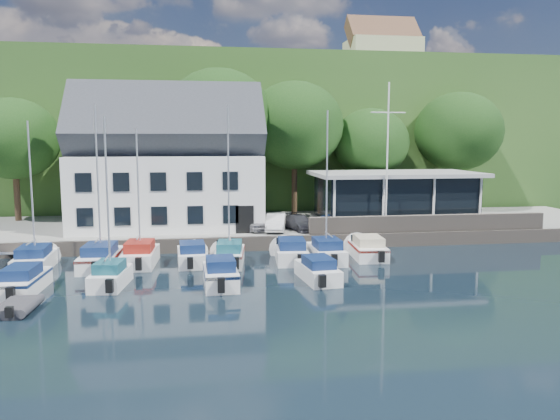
# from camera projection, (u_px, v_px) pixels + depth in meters

# --- Properties ---
(ground) EXTENTS (180.00, 180.00, 0.00)m
(ground) POSITION_uv_depth(u_px,v_px,m) (296.00, 294.00, 27.37)
(ground) COLOR black
(ground) RESTS_ON ground
(quay) EXTENTS (60.00, 13.00, 1.00)m
(quay) POSITION_uv_depth(u_px,v_px,m) (258.00, 228.00, 44.46)
(quay) COLOR gray
(quay) RESTS_ON ground
(quay_face) EXTENTS (60.00, 0.30, 1.00)m
(quay_face) POSITION_uv_depth(u_px,v_px,m) (268.00, 243.00, 38.09)
(quay_face) COLOR #6C6156
(quay_face) RESTS_ON ground
(hillside) EXTENTS (160.00, 75.00, 16.00)m
(hillside) POSITION_uv_depth(u_px,v_px,m) (227.00, 138.00, 87.15)
(hillside) COLOR #26491B
(hillside) RESTS_ON ground
(field_patch) EXTENTS (50.00, 30.00, 0.30)m
(field_patch) POSITION_uv_depth(u_px,v_px,m) (270.00, 91.00, 95.13)
(field_patch) COLOR #546231
(field_patch) RESTS_ON hillside
(farmhouse) EXTENTS (10.40, 7.00, 8.20)m
(farmhouse) POSITION_uv_depth(u_px,v_px,m) (382.00, 54.00, 79.04)
(farmhouse) COLOR #BFBA93
(farmhouse) RESTS_ON hillside
(harbor_building) EXTENTS (14.40, 8.20, 8.70)m
(harbor_building) POSITION_uv_depth(u_px,v_px,m) (168.00, 170.00, 41.83)
(harbor_building) COLOR white
(harbor_building) RESTS_ON quay
(club_pavilion) EXTENTS (13.20, 7.20, 4.10)m
(club_pavilion) POSITION_uv_depth(u_px,v_px,m) (394.00, 197.00, 44.29)
(club_pavilion) COLOR black
(club_pavilion) RESTS_ON quay
(seawall) EXTENTS (18.00, 0.50, 1.20)m
(seawall) POSITION_uv_depth(u_px,v_px,m) (429.00, 223.00, 40.11)
(seawall) COLOR #6C6156
(seawall) RESTS_ON quay
(gangway) EXTENTS (1.20, 6.00, 1.40)m
(gangway) POSITION_uv_depth(u_px,v_px,m) (8.00, 265.00, 33.76)
(gangway) COLOR silver
(gangway) RESTS_ON ground
(car_silver) EXTENTS (2.41, 3.88, 1.23)m
(car_silver) POSITION_uv_depth(u_px,v_px,m) (252.00, 222.00, 40.55)
(car_silver) COLOR #ADACB1
(car_silver) RESTS_ON quay
(car_white) EXTENTS (2.07, 4.03, 1.26)m
(car_white) POSITION_uv_depth(u_px,v_px,m) (276.00, 222.00, 40.25)
(car_white) COLOR silver
(car_white) RESTS_ON quay
(car_dgrey) EXTENTS (2.57, 4.14, 1.12)m
(car_dgrey) POSITION_uv_depth(u_px,v_px,m) (300.00, 222.00, 40.67)
(car_dgrey) COLOR #333338
(car_dgrey) RESTS_ON quay
(car_blue) EXTENTS (1.76, 3.61, 1.19)m
(car_blue) POSITION_uv_depth(u_px,v_px,m) (334.00, 221.00, 41.15)
(car_blue) COLOR #2C4989
(car_blue) RESTS_ON quay
(flagpole) EXTENTS (2.59, 0.20, 10.81)m
(flagpole) POSITION_uv_depth(u_px,v_px,m) (387.00, 157.00, 39.89)
(flagpole) COLOR white
(flagpole) RESTS_ON quay
(tree_0) EXTENTS (7.40, 7.40, 10.11)m
(tree_0) POSITION_uv_depth(u_px,v_px,m) (15.00, 160.00, 44.79)
(tree_0) COLOR black
(tree_0) RESTS_ON quay
(tree_1) EXTENTS (7.11, 7.11, 9.72)m
(tree_1) POSITION_uv_depth(u_px,v_px,m) (115.00, 161.00, 46.32)
(tree_1) COLOR black
(tree_1) RESTS_ON quay
(tree_2) EXTENTS (9.33, 9.33, 12.75)m
(tree_2) POSITION_uv_depth(u_px,v_px,m) (219.00, 143.00, 46.87)
(tree_2) COLOR black
(tree_2) RESTS_ON quay
(tree_3) EXTENTS (8.68, 8.68, 11.86)m
(tree_3) POSITION_uv_depth(u_px,v_px,m) (295.00, 148.00, 48.58)
(tree_3) COLOR black
(tree_3) RESTS_ON quay
(tree_4) EXTENTS (7.00, 7.00, 9.57)m
(tree_4) POSITION_uv_depth(u_px,v_px,m) (370.00, 161.00, 50.20)
(tree_4) COLOR black
(tree_4) RESTS_ON quay
(tree_5) EXTENTS (8.13, 8.13, 11.11)m
(tree_5) POSITION_uv_depth(u_px,v_px,m) (458.00, 152.00, 51.21)
(tree_5) COLOR black
(tree_5) RESTS_ON quay
(boat_r1_0) EXTENTS (2.33, 6.23, 8.66)m
(boat_r1_0) POSITION_uv_depth(u_px,v_px,m) (32.00, 197.00, 32.21)
(boat_r1_0) COLOR white
(boat_r1_0) RESTS_ON ground
(boat_r1_1) EXTENTS (2.48, 6.59, 9.23)m
(boat_r1_1) POSITION_uv_depth(u_px,v_px,m) (98.00, 192.00, 32.40)
(boat_r1_1) COLOR white
(boat_r1_1) RESTS_ON ground
(boat_r1_2) EXTENTS (2.37, 6.05, 9.37)m
(boat_r1_2) POSITION_uv_depth(u_px,v_px,m) (138.00, 190.00, 33.14)
(boat_r1_2) COLOR white
(boat_r1_2) RESTS_ON ground
(boat_r1_3) EXTENTS (2.22, 5.48, 1.41)m
(boat_r1_3) POSITION_uv_depth(u_px,v_px,m) (192.00, 253.00, 33.88)
(boat_r1_3) COLOR white
(boat_r1_3) RESTS_ON ground
(boat_r1_4) EXTENTS (2.56, 5.80, 8.97)m
(boat_r1_4) POSITION_uv_depth(u_px,v_px,m) (229.00, 193.00, 33.32)
(boat_r1_4) COLOR white
(boat_r1_4) RESTS_ON ground
(boat_r1_5) EXTENTS (2.60, 6.05, 1.48)m
(boat_r1_5) POSITION_uv_depth(u_px,v_px,m) (291.00, 250.00, 34.73)
(boat_r1_5) COLOR white
(boat_r1_5) RESTS_ON ground
(boat_r1_6) EXTENTS (2.06, 5.77, 9.22)m
(boat_r1_6) POSITION_uv_depth(u_px,v_px,m) (327.00, 189.00, 34.12)
(boat_r1_6) COLOR white
(boat_r1_6) RESTS_ON ground
(boat_r1_7) EXTENTS (2.59, 6.22, 1.45)m
(boat_r1_7) POSITION_uv_depth(u_px,v_px,m) (367.00, 247.00, 35.80)
(boat_r1_7) COLOR white
(boat_r1_7) RESTS_ON ground
(boat_r2_0) EXTENTS (2.09, 5.93, 1.40)m
(boat_r2_0) POSITION_uv_depth(u_px,v_px,m) (23.00, 278.00, 27.66)
(boat_r2_0) COLOR white
(boat_r2_0) RESTS_ON ground
(boat_r2_1) EXTENTS (2.31, 5.06, 8.58)m
(boat_r2_1) POSITION_uv_depth(u_px,v_px,m) (108.00, 206.00, 28.21)
(boat_r2_1) COLOR white
(boat_r2_1) RESTS_ON ground
(boat_r2_2) EXTENTS (2.03, 5.41, 1.55)m
(boat_r2_2) POSITION_uv_depth(u_px,v_px,m) (220.00, 271.00, 28.82)
(boat_r2_2) COLOR white
(boat_r2_2) RESTS_ON ground
(boat_r2_3) EXTENTS (2.33, 5.62, 1.36)m
(boat_r2_3) POSITION_uv_depth(u_px,v_px,m) (318.00, 268.00, 29.96)
(boat_r2_3) COLOR white
(boat_r2_3) RESTS_ON ground
(dinghy_1) EXTENTS (1.78, 2.81, 0.64)m
(dinghy_1) POSITION_uv_depth(u_px,v_px,m) (17.00, 305.00, 24.44)
(dinghy_1) COLOR #333237
(dinghy_1) RESTS_ON ground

